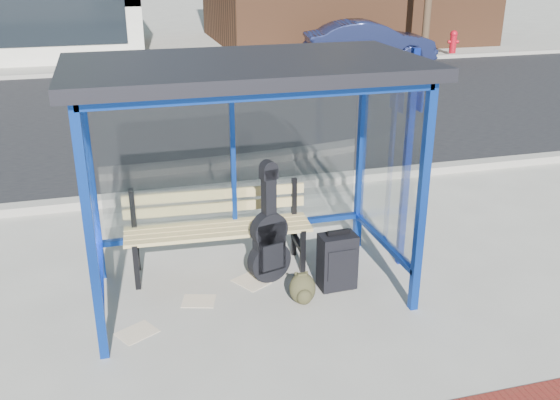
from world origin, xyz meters
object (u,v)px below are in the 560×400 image
object	(u,v)px
bench	(218,224)
suitcase	(337,262)
backpack	(303,290)
guitar_bag	(269,241)
fire_hydrant	(453,42)
parked_car	(369,42)

from	to	relation	value
bench	suitcase	xyz separation A→B (m)	(1.13, -0.77, -0.23)
bench	suitcase	world-z (taller)	bench
bench	backpack	world-z (taller)	bench
guitar_bag	fire_hydrant	xyz separation A→B (m)	(9.91, 13.39, -0.02)
suitcase	fire_hydrant	bearing A→B (deg)	53.70
suitcase	parked_car	xyz separation A→B (m)	(5.83, 12.92, 0.35)
bench	fire_hydrant	size ratio (longest dim) A/B	2.47
suitcase	bench	bearing A→B (deg)	143.22
backpack	parked_car	distance (m)	14.56
bench	fire_hydrant	world-z (taller)	bench
suitcase	backpack	bearing A→B (deg)	-157.46
bench	suitcase	distance (m)	1.39
guitar_bag	parked_car	xyz separation A→B (m)	(6.48, 12.57, 0.19)
backpack	fire_hydrant	world-z (taller)	fire_hydrant
backpack	guitar_bag	bearing A→B (deg)	116.28
guitar_bag	suitcase	size ratio (longest dim) A/B	1.93
guitar_bag	parked_car	world-z (taller)	parked_car
parked_car	fire_hydrant	distance (m)	3.53
guitar_bag	suitcase	bearing A→B (deg)	-43.44
bench	parked_car	size ratio (longest dim) A/B	0.51
backpack	fire_hydrant	size ratio (longest dim) A/B	0.39
guitar_bag	backpack	world-z (taller)	guitar_bag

